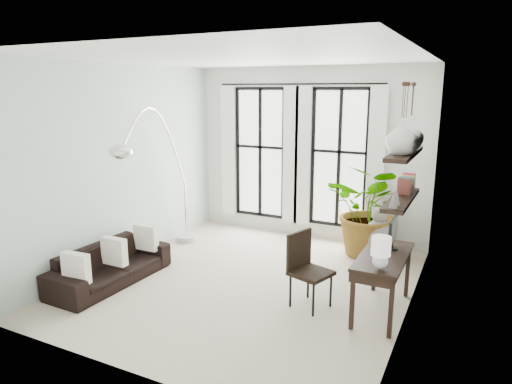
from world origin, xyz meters
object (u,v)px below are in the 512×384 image
Objects in this scene: plant at (372,210)px; arc_lamp at (156,142)px; sofa at (110,265)px; desk_chair at (306,264)px; buddha at (378,239)px; desk at (383,260)px.

arc_lamp reaches higher than plant.
desk_chair reaches higher than sofa.
sofa is at bearing -141.78° from buddha.
plant is at bearing 98.78° from desk_chair.
desk_chair is at bearing -9.24° from arc_lamp.
sofa is at bearing -168.04° from desk.
plant is 0.63× the size of arc_lamp.
arc_lamp is (-2.71, 0.44, 1.41)m from desk_chair.
plant reaches higher than buddha.
desk_chair is 3.08m from arc_lamp.
arc_lamp reaches higher than desk.
desk_chair reaches higher than buddha.
buddha is (3.33, 2.62, 0.11)m from sofa.
sofa is 2.89m from desk_chair.
plant reaches higher than desk.
arc_lamp is (-3.06, -1.77, 1.17)m from plant.
buddha is at bearing 93.34° from desk_chair.
arc_lamp is at bearing -171.36° from desk_chair.
sofa is 2.00m from arc_lamp.
buddha is at bearing -49.91° from plant.
arc_lamp is at bearing -4.07° from sofa.
sofa is at bearing -138.25° from plant.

